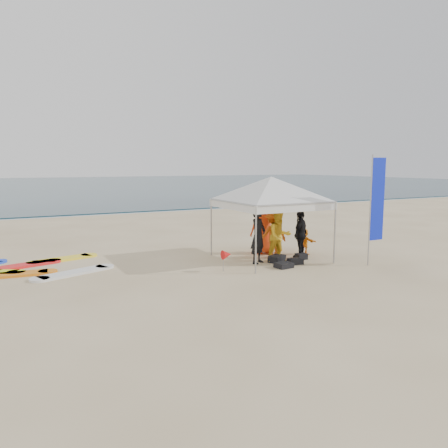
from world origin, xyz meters
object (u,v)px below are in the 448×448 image
person_black_a (258,236)px  person_orange_b (264,226)px  canopy_tent (271,177)px  person_orange_a (273,234)px  feather_flag (377,201)px  marker_pennant (227,255)px  surfboard_spread (9,270)px  person_seated (305,242)px  person_yellow (279,236)px  person_black_b (300,234)px

person_black_a → person_orange_b: (1.00, 1.23, 0.09)m
person_black_a → canopy_tent: canopy_tent is taller
person_orange_a → feather_flag: size_ratio=0.46×
feather_flag → marker_pennant: size_ratio=5.39×
surfboard_spread → canopy_tent: bearing=-15.4°
person_seated → canopy_tent: bearing=78.4°
person_yellow → person_seated: bearing=28.2°
person_orange_a → person_orange_b: 0.70m
person_orange_a → person_black_b: 0.92m
person_black_a → person_orange_a: (0.93, 0.56, -0.10)m
person_seated → feather_flag: 2.93m
person_black_b → canopy_tent: bearing=-50.8°
person_black_a → feather_flag: 3.81m
person_orange_b → surfboard_spread: 8.26m
surfboard_spread → person_black_b: bearing=-15.8°
marker_pennant → person_orange_a: bearing=24.1°
person_seated → surfboard_spread: 9.52m
person_orange_a → person_black_b: size_ratio=0.98×
canopy_tent → person_seated: bearing=2.8°
person_black_b → person_seated: bearing=-173.0°
surfboard_spread → feather_flag: bearing=-23.1°
person_orange_b → canopy_tent: canopy_tent is taller
canopy_tent → surfboard_spread: (-7.80, 2.15, -2.69)m
person_black_b → person_yellow: bearing=-22.8°
person_black_a → surfboard_spread: person_black_a is taller
person_yellow → person_orange_b: bearing=85.1°
canopy_tent → marker_pennant: bearing=-158.1°
person_black_a → marker_pennant: bearing=167.8°
feather_flag → person_black_b: bearing=127.7°
person_yellow → person_black_b: (0.97, 0.16, -0.03)m
person_black_a → person_orange_b: bearing=19.5°
person_yellow → marker_pennant: person_yellow is taller
canopy_tent → feather_flag: size_ratio=1.21×
person_yellow → person_black_b: size_ratio=1.04×
person_orange_b → canopy_tent: size_ratio=0.47×
feather_flag → canopy_tent: bearing=137.8°
person_black_a → person_black_b: size_ratio=1.11×
person_yellow → person_black_b: person_yellow is taller
person_black_a → surfboard_spread: (-7.11, 2.50, -0.86)m
person_black_a → person_yellow: 0.73m
person_orange_a → canopy_tent: bearing=45.6°
feather_flag → surfboard_spread: feather_flag is taller
person_black_a → person_seated: bearing=-20.1°
canopy_tent → marker_pennant: size_ratio=6.51×
person_orange_b → surfboard_spread: (-8.11, 1.28, -0.95)m
person_orange_a → person_black_b: bearing=149.4°
person_orange_b → feather_flag: 3.89m
person_orange_a → surfboard_spread: size_ratio=0.31×
canopy_tent → person_yellow: bearing=-87.9°
marker_pennant → person_black_b: bearing=9.3°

